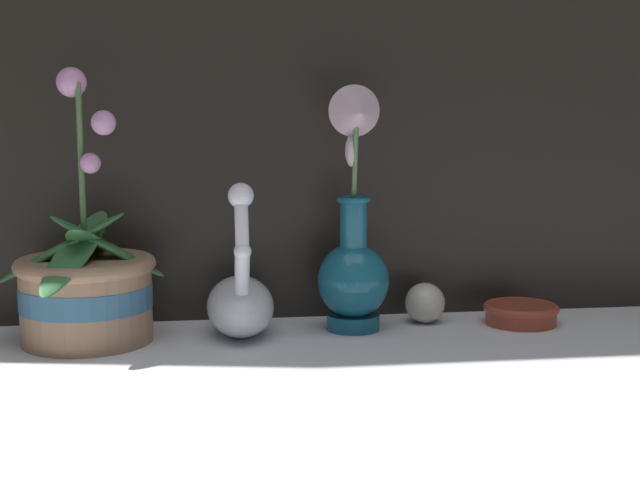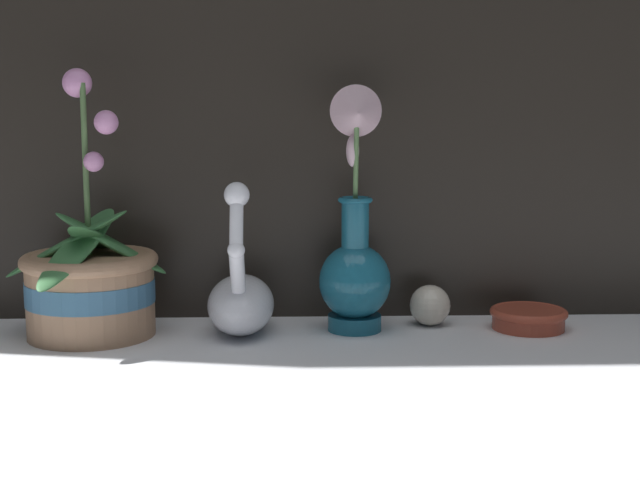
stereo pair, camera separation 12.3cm
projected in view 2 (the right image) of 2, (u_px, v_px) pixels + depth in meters
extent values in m
plane|color=white|center=(311.00, 353.00, 1.15)|extent=(2.80, 2.80, 0.00)
cylinder|color=#9E7556|center=(91.00, 295.00, 1.23)|extent=(0.17, 0.17, 0.11)
cylinder|color=#386689|center=(91.00, 291.00, 1.23)|extent=(0.18, 0.18, 0.03)
torus|color=#9E7556|center=(89.00, 260.00, 1.22)|extent=(0.19, 0.19, 0.02)
cylinder|color=#4C6B3D|center=(86.00, 170.00, 1.20)|extent=(0.01, 0.01, 0.23)
ellipsoid|color=#38703D|center=(111.00, 244.00, 1.22)|extent=(0.16, 0.06, 0.10)
ellipsoid|color=#38703D|center=(94.00, 241.00, 1.25)|extent=(0.06, 0.20, 0.08)
ellipsoid|color=#38703D|center=(66.00, 244.00, 1.22)|extent=(0.17, 0.05, 0.10)
ellipsoid|color=#38703D|center=(78.00, 247.00, 1.19)|extent=(0.10, 0.21, 0.09)
sphere|color=#DB8EC6|center=(77.00, 83.00, 1.20)|extent=(0.04, 0.04, 0.04)
sphere|color=#DB8EC6|center=(106.00, 122.00, 1.19)|extent=(0.03, 0.03, 0.03)
sphere|color=#DB8EC6|center=(94.00, 162.00, 1.19)|extent=(0.03, 0.03, 0.03)
ellipsoid|color=white|center=(241.00, 304.00, 1.25)|extent=(0.09, 0.16, 0.08)
cone|color=white|center=(243.00, 287.00, 1.31)|extent=(0.05, 0.06, 0.06)
cylinder|color=white|center=(237.00, 273.00, 1.17)|extent=(0.02, 0.06, 0.08)
sphere|color=white|center=(236.00, 250.00, 1.14)|extent=(0.02, 0.02, 0.02)
cylinder|color=white|center=(236.00, 222.00, 1.15)|extent=(0.02, 0.05, 0.08)
sphere|color=white|center=(237.00, 195.00, 1.16)|extent=(0.03, 0.03, 0.03)
cylinder|color=#195B75|center=(355.00, 322.00, 1.26)|extent=(0.08, 0.08, 0.02)
ellipsoid|color=#195B75|center=(355.00, 281.00, 1.26)|extent=(0.10, 0.10, 0.11)
cylinder|color=#195B75|center=(355.00, 224.00, 1.24)|extent=(0.04, 0.04, 0.07)
torus|color=#195B75|center=(355.00, 200.00, 1.24)|extent=(0.05, 0.05, 0.01)
cylinder|color=#567A47|center=(356.00, 163.00, 1.22)|extent=(0.01, 0.03, 0.11)
cone|color=beige|center=(357.00, 112.00, 1.19)|extent=(0.07, 0.06, 0.07)
ellipsoid|color=beige|center=(353.00, 151.00, 1.22)|extent=(0.02, 0.02, 0.04)
sphere|color=beige|center=(430.00, 305.00, 1.29)|extent=(0.06, 0.06, 0.06)
cylinder|color=#A8422D|center=(528.00, 319.00, 1.27)|extent=(0.10, 0.10, 0.03)
torus|color=#A8422D|center=(529.00, 313.00, 1.27)|extent=(0.11, 0.11, 0.01)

